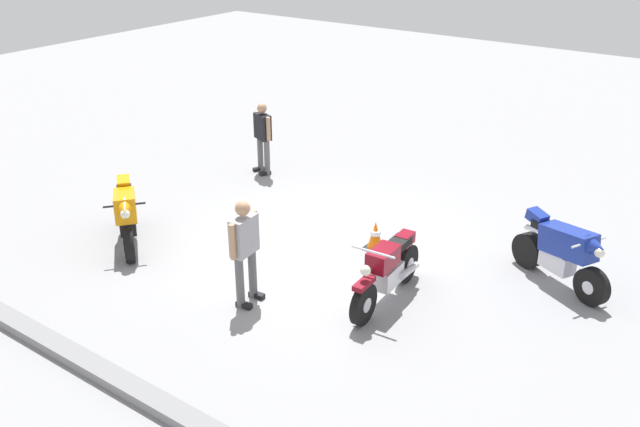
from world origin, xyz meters
The scene contains 8 objects.
ground_plane centered at (0.00, 0.00, 0.00)m, with size 40.00×40.00×0.00m, color gray.
curb_edge centered at (0.00, 4.60, 0.07)m, with size 14.00×0.30×0.15m, color gray.
motorcycle_blue_sportbike centered at (-3.72, -1.23, 0.59)m, with size 1.83×1.07×1.14m.
motorcycle_orange_sportbike centered at (3.03, 1.85, 0.59)m, with size 1.63×1.38×1.14m.
motorcycle_maroon_cruiser centered at (-1.72, 0.82, 0.52)m, with size 0.70×2.09×1.09m.
person_in_black_shirt centered at (3.33, -2.30, 0.91)m, with size 0.62×0.44×1.61m.
person_in_gray_shirt centered at (0.02, 2.09, 0.97)m, with size 0.34×0.66×1.70m.
traffic_cone centered at (-0.68, -0.56, 0.26)m, with size 0.36×0.36×0.53m.
Camera 1 is at (-6.23, 8.90, 5.74)m, focal length 38.79 mm.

